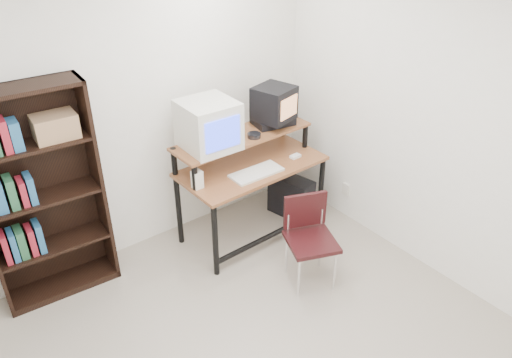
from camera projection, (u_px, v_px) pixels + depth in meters
back_wall at (105, 118)px, 3.97m from camera, size 4.00×0.01×2.60m
right_wall at (474, 138)px, 3.66m from camera, size 0.01×4.00×2.60m
computer_desk at (250, 167)px, 4.51m from camera, size 1.33×0.69×0.98m
crt_monitor at (208, 125)px, 4.15m from camera, size 0.44×0.45×0.41m
vcr at (273, 121)px, 4.63m from camera, size 0.40×0.32×0.08m
crt_tv at (274, 103)px, 4.50m from camera, size 0.40×0.39×0.31m
cd_spindle at (254, 136)px, 4.39m from camera, size 0.13×0.13×0.05m
keyboard at (256, 173)px, 4.34m from camera, size 0.47×0.22×0.03m
mousepad at (294, 159)px, 4.60m from camera, size 0.25×0.21×0.01m
mouse at (295, 157)px, 4.60m from camera, size 0.10×0.07×0.03m
desk_speaker at (197, 180)px, 4.10m from camera, size 0.08×0.08×0.17m
pc_tower at (291, 196)px, 5.00m from camera, size 0.29×0.48×0.42m
school_chair at (309, 232)px, 4.06m from camera, size 0.49×0.49×0.76m
bookshelf at (40, 194)px, 3.74m from camera, size 0.89×0.35×1.75m
wall_outlet at (346, 189)px, 4.94m from camera, size 0.02×0.08×0.12m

